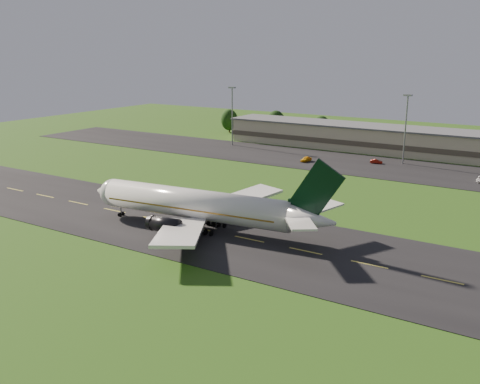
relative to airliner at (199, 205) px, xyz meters
The scene contains 9 objects.
ground 11.92m from the airliner, ahead, with size 360.00×360.00×0.00m, color #284A12.
taxiway 11.90m from the airliner, ahead, with size 220.00×30.00×0.10m, color black.
apron 72.89m from the airliner, 81.32° to the left, with size 260.00×30.00×0.10m, color black.
airliner is the anchor object (origin of this frame).
terminal 97.65m from the airliner, 79.75° to the left, with size 145.00×16.00×8.40m.
light_mast_west 91.59m from the airliner, 118.85° to the left, with size 2.40×1.20×20.35m.
light_mast_centre 81.89m from the airliner, 78.70° to the left, with size 2.40×1.20×20.35m.
service_vehicle_a 68.18m from the airliner, 98.08° to the left, with size 1.78×4.42×1.51m, color #D5970C.
service_vehicle_b 76.56m from the airliner, 83.04° to the left, with size 1.24×3.56×1.17m, color maroon.
Camera 1 is at (46.02, -77.03, 32.78)m, focal length 40.00 mm.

